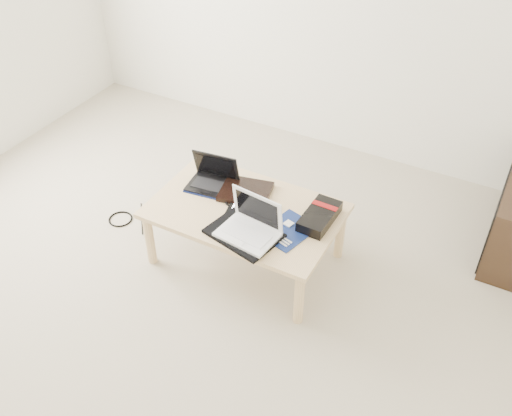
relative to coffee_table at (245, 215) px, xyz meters
The scene contains 14 objects.
ground 0.68m from the coffee_table, 117.88° to the right, with size 4.00×4.00×0.00m, color beige.
room_shell 1.44m from the coffee_table, 117.88° to the right, with size 4.20×4.20×2.70m.
coffee_table is the anchor object (origin of this frame).
book 0.16m from the coffee_table, 117.75° to the left, with size 0.34×0.31×0.03m.
netbook 0.32m from the coffee_table, 159.25° to the left, with size 0.31×0.25×0.21m.
tablet 0.06m from the coffee_table, 15.48° to the left, with size 0.29×0.24×0.01m.
remote 0.16m from the coffee_table, ahead, with size 0.06×0.22×0.02m.
neoprene_sleeve 0.23m from the coffee_table, 62.28° to the right, with size 0.39×0.28×0.02m, color black.
white_laptop 0.26m from the coffee_table, 53.08° to the right, with size 0.34×0.26×0.23m.
motherboard 0.32m from the coffee_table, 10.23° to the right, with size 0.30×0.34×0.01m.
gpu_box 0.45m from the coffee_table, 14.09° to the left, with size 0.16×0.31×0.07m.
cable_coil 0.11m from the coffee_table, 167.04° to the left, with size 0.10×0.10×0.01m, color black.
floor_cable_coil 1.00m from the coffee_table, behind, with size 0.16×0.16×0.01m, color black.
floor_cable_trail 0.88m from the coffee_table, behind, with size 0.01×0.01×0.33m, color black.
Camera 1 is at (1.55, -1.73, 2.52)m, focal length 40.00 mm.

